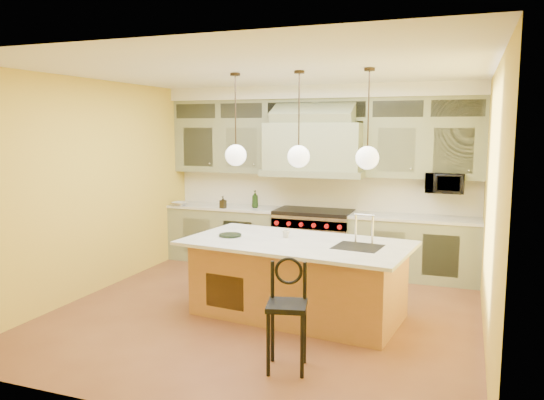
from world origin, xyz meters
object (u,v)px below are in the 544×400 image
at_px(range, 314,239).
at_px(kitchen_island, 298,277).
at_px(microwave, 445,183).
at_px(counter_stool, 287,308).

xyz_separation_m(range, kitchen_island, (0.41, -2.10, -0.02)).
bearing_deg(microwave, kitchen_island, -124.94).
bearing_deg(counter_stool, kitchen_island, 90.35).
distance_m(counter_stool, microwave, 3.90).
height_order(range, counter_stool, counter_stool).
bearing_deg(kitchen_island, range, 107.56).
xyz_separation_m(range, microwave, (1.95, 0.11, 0.96)).
bearing_deg(range, microwave, 3.12).
distance_m(range, counter_stool, 3.57).
xyz_separation_m(kitchen_island, microwave, (1.54, 2.21, 0.98)).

